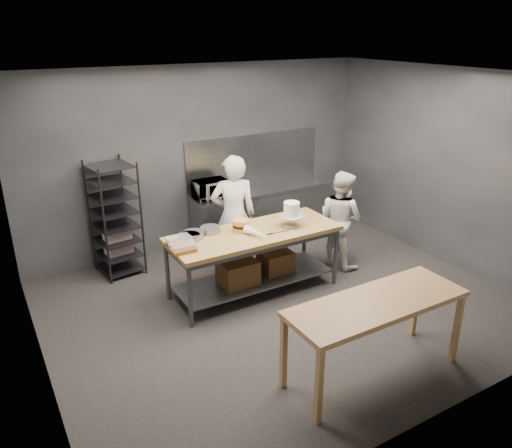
{
  "coord_description": "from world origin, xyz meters",
  "views": [
    {
      "loc": [
        -3.29,
        -4.92,
        3.54
      ],
      "look_at": [
        -0.13,
        0.47,
        1.05
      ],
      "focal_mm": 35.0,
      "sensor_mm": 36.0,
      "label": 1
    }
  ],
  "objects_px": {
    "near_counter": "(377,308)",
    "chef_behind": "(233,216)",
    "speed_rack": "(115,220)",
    "layer_cake": "(241,225)",
    "chef_right": "(340,219)",
    "work_table": "(254,255)",
    "microwave": "(211,189)",
    "frosted_cake_stand": "(292,212)"
  },
  "relations": [
    {
      "from": "layer_cake",
      "to": "work_table",
      "type": "bearing_deg",
      "value": -40.77
    },
    {
      "from": "near_counter",
      "to": "microwave",
      "type": "xyz_separation_m",
      "value": [
        -0.06,
        3.87,
        0.24
      ]
    },
    {
      "from": "speed_rack",
      "to": "microwave",
      "type": "relative_size",
      "value": 3.23
    },
    {
      "from": "work_table",
      "to": "microwave",
      "type": "xyz_separation_m",
      "value": [
        0.13,
        1.66,
        0.48
      ]
    },
    {
      "from": "chef_behind",
      "to": "microwave",
      "type": "height_order",
      "value": "chef_behind"
    },
    {
      "from": "frosted_cake_stand",
      "to": "layer_cake",
      "type": "distance_m",
      "value": 0.73
    },
    {
      "from": "work_table",
      "to": "speed_rack",
      "type": "distance_m",
      "value": 2.18
    },
    {
      "from": "speed_rack",
      "to": "work_table",
      "type": "bearing_deg",
      "value": -46.98
    },
    {
      "from": "chef_behind",
      "to": "frosted_cake_stand",
      "type": "relative_size",
      "value": 5.22
    },
    {
      "from": "work_table",
      "to": "chef_right",
      "type": "xyz_separation_m",
      "value": [
        1.6,
        0.1,
        0.19
      ]
    },
    {
      "from": "speed_rack",
      "to": "frosted_cake_stand",
      "type": "relative_size",
      "value": 4.96
    },
    {
      "from": "speed_rack",
      "to": "layer_cake",
      "type": "relative_size",
      "value": 7.63
    },
    {
      "from": "speed_rack",
      "to": "layer_cake",
      "type": "xyz_separation_m",
      "value": [
        1.33,
        -1.46,
        0.14
      ]
    },
    {
      "from": "chef_right",
      "to": "frosted_cake_stand",
      "type": "distance_m",
      "value": 1.13
    },
    {
      "from": "microwave",
      "to": "frosted_cake_stand",
      "type": "bearing_deg",
      "value": -76.49
    },
    {
      "from": "work_table",
      "to": "chef_right",
      "type": "height_order",
      "value": "chef_right"
    },
    {
      "from": "near_counter",
      "to": "chef_behind",
      "type": "relative_size",
      "value": 1.09
    },
    {
      "from": "speed_rack",
      "to": "chef_behind",
      "type": "xyz_separation_m",
      "value": [
        1.51,
        -0.89,
        0.07
      ]
    },
    {
      "from": "chef_behind",
      "to": "layer_cake",
      "type": "height_order",
      "value": "chef_behind"
    },
    {
      "from": "near_counter",
      "to": "layer_cake",
      "type": "height_order",
      "value": "layer_cake"
    },
    {
      "from": "frosted_cake_stand",
      "to": "chef_behind",
      "type": "bearing_deg",
      "value": 123.72
    },
    {
      "from": "work_table",
      "to": "microwave",
      "type": "distance_m",
      "value": 1.73
    },
    {
      "from": "layer_cake",
      "to": "microwave",
      "type": "bearing_deg",
      "value": 79.91
    },
    {
      "from": "chef_behind",
      "to": "chef_right",
      "type": "xyz_separation_m",
      "value": [
        1.56,
        -0.58,
        -0.16
      ]
    },
    {
      "from": "chef_behind",
      "to": "work_table",
      "type": "bearing_deg",
      "value": 106.22
    },
    {
      "from": "chef_right",
      "to": "microwave",
      "type": "bearing_deg",
      "value": 30.85
    },
    {
      "from": "microwave",
      "to": "layer_cake",
      "type": "xyz_separation_m",
      "value": [
        -0.27,
        -1.54,
        -0.05
      ]
    },
    {
      "from": "chef_behind",
      "to": "microwave",
      "type": "xyz_separation_m",
      "value": [
        0.09,
        0.97,
        0.13
      ]
    },
    {
      "from": "speed_rack",
      "to": "microwave",
      "type": "height_order",
      "value": "speed_rack"
    },
    {
      "from": "work_table",
      "to": "layer_cake",
      "type": "height_order",
      "value": "layer_cake"
    },
    {
      "from": "chef_behind",
      "to": "chef_right",
      "type": "height_order",
      "value": "chef_behind"
    },
    {
      "from": "work_table",
      "to": "microwave",
      "type": "bearing_deg",
      "value": 85.36
    },
    {
      "from": "near_counter",
      "to": "chef_behind",
      "type": "bearing_deg",
      "value": 92.97
    },
    {
      "from": "work_table",
      "to": "chef_behind",
      "type": "bearing_deg",
      "value": 86.52
    },
    {
      "from": "work_table",
      "to": "microwave",
      "type": "relative_size",
      "value": 4.43
    },
    {
      "from": "chef_behind",
      "to": "layer_cake",
      "type": "relative_size",
      "value": 8.04
    },
    {
      "from": "microwave",
      "to": "chef_right",
      "type": "bearing_deg",
      "value": -46.78
    },
    {
      "from": "speed_rack",
      "to": "chef_right",
      "type": "height_order",
      "value": "speed_rack"
    },
    {
      "from": "work_table",
      "to": "near_counter",
      "type": "height_order",
      "value": "work_table"
    },
    {
      "from": "work_table",
      "to": "layer_cake",
      "type": "relative_size",
      "value": 10.47
    },
    {
      "from": "microwave",
      "to": "layer_cake",
      "type": "bearing_deg",
      "value": -100.09
    },
    {
      "from": "work_table",
      "to": "chef_behind",
      "type": "height_order",
      "value": "chef_behind"
    }
  ]
}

